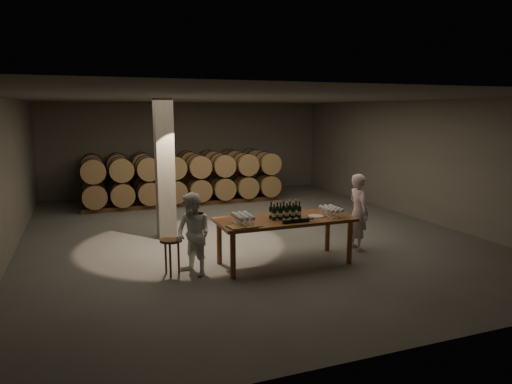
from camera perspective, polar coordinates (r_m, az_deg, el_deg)
name	(u,v)px	position (r m, az deg, el deg)	size (l,w,h in m)	color
room	(165,169)	(10.64, -11.33, 2.81)	(12.00, 12.00, 12.00)	#54524F
tasting_table	(285,223)	(8.73, 3.62, -3.94)	(2.60, 1.10, 0.90)	brown
barrel_stack_back	(177,173)	(15.83, -9.83, 2.36)	(6.26, 0.95, 1.57)	brown
barrel_stack_front	(186,179)	(14.47, -8.77, 1.67)	(6.26, 0.95, 1.57)	brown
bottle_cluster	(285,212)	(8.68, 3.67, -2.54)	(0.60, 0.23, 0.33)	black
lying_bottles	(296,220)	(8.37, 5.06, -3.55)	(0.62, 0.08, 0.08)	black
glass_cluster_left	(243,216)	(8.23, -1.64, -3.07)	(0.31, 0.53, 0.19)	silver
glass_cluster_right	(331,209)	(9.01, 9.38, -2.12)	(0.31, 0.53, 0.18)	silver
plate	(316,216)	(8.90, 7.49, -3.00)	(0.30, 0.30, 0.02)	silver
notebook_near	(251,227)	(8.00, -0.65, -4.36)	(0.23, 0.18, 0.03)	olive
notebook_corner	(236,227)	(7.98, -2.53, -4.42)	(0.25, 0.31, 0.03)	olive
pen	(259,227)	(8.04, 0.43, -4.35)	(0.01, 0.01, 0.14)	black
stool	(171,245)	(8.32, -10.56, -6.59)	(0.40, 0.40, 0.67)	brown
person_man	(358,212)	(9.84, 12.68, -2.47)	(0.59, 0.39, 1.63)	silver
person_woman	(193,235)	(8.21, -7.85, -5.29)	(0.73, 0.57, 1.49)	white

